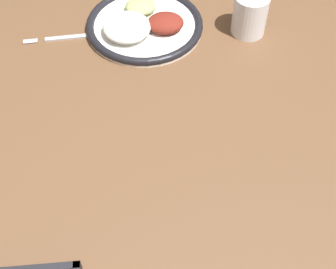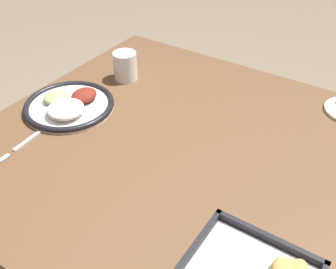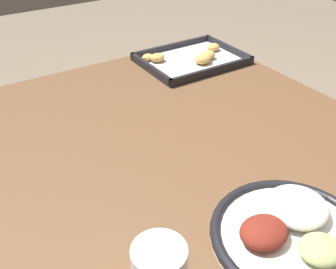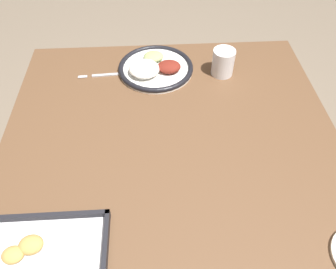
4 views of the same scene
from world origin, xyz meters
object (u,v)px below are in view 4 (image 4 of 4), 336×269
(fork, at_px, (106,75))
(baking_tray, at_px, (34,266))
(dinner_plate, at_px, (155,68))
(drinking_cup, at_px, (223,62))

(fork, bearing_deg, baking_tray, 77.22)
(dinner_plate, bearing_deg, baking_tray, 67.46)
(dinner_plate, xyz_separation_m, baking_tray, (0.31, 0.74, -0.00))
(baking_tray, relative_size, drinking_cup, 3.34)
(dinner_plate, distance_m, drinking_cup, 0.26)
(baking_tray, bearing_deg, dinner_plate, -112.54)
(drinking_cup, bearing_deg, fork, -1.61)
(fork, xyz_separation_m, baking_tray, (0.12, 0.72, 0.01))
(fork, bearing_deg, dinner_plate, -177.95)
(dinner_plate, bearing_deg, drinking_cup, 173.20)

